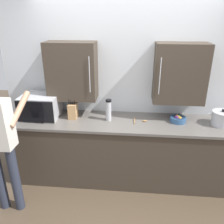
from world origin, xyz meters
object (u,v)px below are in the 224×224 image
at_px(microwave_oven, 39,106).
at_px(stock_pot, 222,118).
at_px(wooden_spoon, 140,121).
at_px(fruit_bowl, 178,119).
at_px(knife_block, 73,111).
at_px(thermos_flask, 109,110).

height_order(microwave_oven, stock_pot, microwave_oven).
bearing_deg(wooden_spoon, fruit_bowl, 3.51).
height_order(stock_pot, knife_block, knife_block).
distance_m(microwave_oven, thermos_flask, 0.98).
xyz_separation_m(wooden_spoon, stock_pot, (1.06, -0.01, 0.09)).
distance_m(thermos_flask, wooden_spoon, 0.45).
height_order(wooden_spoon, fruit_bowl, fruit_bowl).
relative_size(wooden_spoon, stock_pot, 0.62).
distance_m(microwave_oven, knife_block, 0.48).
relative_size(microwave_oven, fruit_bowl, 2.38).
distance_m(thermos_flask, knife_block, 0.51).
bearing_deg(thermos_flask, wooden_spoon, 0.58).
bearing_deg(microwave_oven, fruit_bowl, 0.29).
relative_size(thermos_flask, knife_block, 1.04).
bearing_deg(thermos_flask, fruit_bowl, 2.18).
height_order(fruit_bowl, knife_block, knife_block).
bearing_deg(microwave_oven, thermos_flask, -1.53).
bearing_deg(knife_block, microwave_oven, -179.74).
xyz_separation_m(thermos_flask, stock_pot, (1.49, -0.01, -0.06)).
distance_m(microwave_oven, wooden_spoon, 1.41).
bearing_deg(wooden_spoon, knife_block, 178.52).
xyz_separation_m(microwave_oven, stock_pot, (2.47, -0.03, -0.06)).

